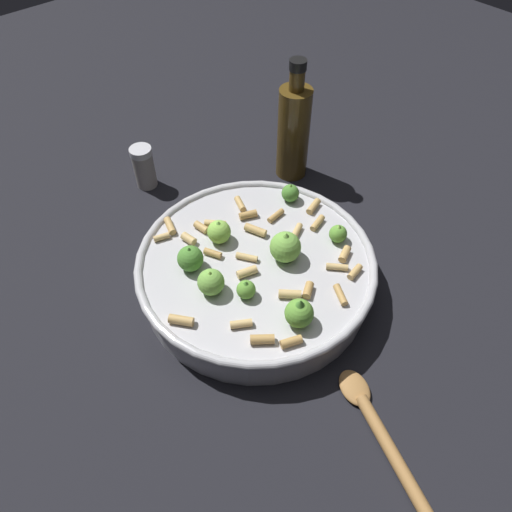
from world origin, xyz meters
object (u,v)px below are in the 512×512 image
Objects in this scene: pepper_shaker at (144,167)px; wooden_spoon at (386,443)px; cooking_pan at (256,270)px; olive_oil_bottle at (294,131)px.

wooden_spoon is at bearing -5.08° from pepper_shaker.
cooking_pan is 1.54× the size of wooden_spoon.
wooden_spoon is at bearing -31.94° from olive_oil_bottle.
olive_oil_bottle is 0.53m from wooden_spoon.
pepper_shaker is 0.35× the size of wooden_spoon.
cooking_pan is 4.37× the size of pepper_shaker.
cooking_pan is 0.29m from wooden_spoon.
pepper_shaker is (-0.31, 0.01, 0.01)m from cooking_pan.
olive_oil_bottle is at bearing 124.57° from cooking_pan.
olive_oil_bottle reaches higher than cooking_pan.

